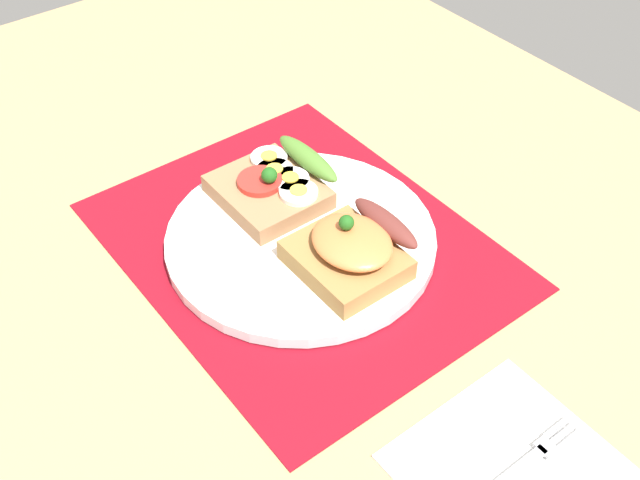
# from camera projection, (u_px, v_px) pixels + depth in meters

# --- Properties ---
(ground_plane) EXTENTS (1.20, 0.90, 0.03)m
(ground_plane) POSITION_uv_depth(u_px,v_px,m) (301.00, 258.00, 0.77)
(ground_plane) COLOR tan
(placemat) EXTENTS (0.38, 0.30, 0.00)m
(placemat) POSITION_uv_depth(u_px,v_px,m) (301.00, 245.00, 0.76)
(placemat) COLOR maroon
(placemat) RESTS_ON ground_plane
(plate) EXTENTS (0.26, 0.26, 0.01)m
(plate) POSITION_uv_depth(u_px,v_px,m) (301.00, 239.00, 0.75)
(plate) COLOR white
(plate) RESTS_ON placemat
(sandwich_egg_tomato) EXTENTS (0.10, 0.11, 0.04)m
(sandwich_egg_tomato) POSITION_uv_depth(u_px,v_px,m) (275.00, 185.00, 0.78)
(sandwich_egg_tomato) COLOR #9D6D49
(sandwich_egg_tomato) RESTS_ON plate
(sandwich_salmon) EXTENTS (0.10, 0.10, 0.05)m
(sandwich_salmon) POSITION_uv_depth(u_px,v_px,m) (352.00, 250.00, 0.71)
(sandwich_salmon) COLOR olive
(sandwich_salmon) RESTS_ON plate
(napkin) EXTENTS (0.14, 0.15, 0.01)m
(napkin) POSITION_uv_depth(u_px,v_px,m) (511.00, 469.00, 0.58)
(napkin) COLOR white
(napkin) RESTS_ON ground_plane
(fork) EXTENTS (0.02, 0.13, 0.00)m
(fork) POSITION_uv_depth(u_px,v_px,m) (521.00, 467.00, 0.58)
(fork) COLOR #B7B7BC
(fork) RESTS_ON napkin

